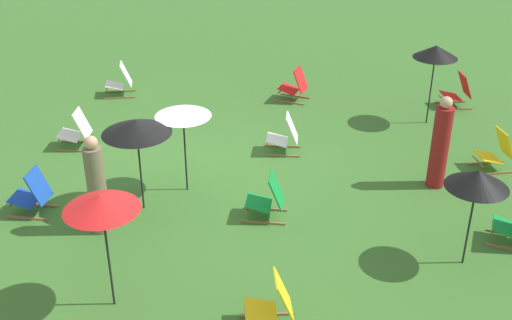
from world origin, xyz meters
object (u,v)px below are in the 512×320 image
at_px(deckchair_2, 272,305).
at_px(deckchair_9, 285,136).
at_px(deckchair_3, 458,92).
at_px(deckchair_4, 121,81).
at_px(deckchair_8, 295,86).
at_px(person_1, 97,187).
at_px(umbrella_3, 136,127).
at_px(deckchair_7, 496,152).
at_px(umbrella_0, 478,179).
at_px(deckchair_10, 268,199).
at_px(person_0, 440,145).
at_px(umbrella_2, 436,52).
at_px(umbrella_4, 183,111).
at_px(deckchair_1, 76,131).
at_px(deckchair_11, 32,194).
at_px(umbrella_1, 101,203).

relative_size(deckchair_2, deckchair_9, 1.00).
bearing_deg(deckchair_3, deckchair_9, -65.08).
height_order(deckchair_4, deckchair_8, same).
bearing_deg(deckchair_2, person_1, -133.99).
bearing_deg(umbrella_3, deckchair_7, 108.65).
bearing_deg(umbrella_0, deckchair_2, -58.01).
bearing_deg(person_1, deckchair_10, 174.35).
bearing_deg(deckchair_2, person_0, 136.53).
distance_m(umbrella_2, umbrella_4, 5.97).
distance_m(deckchair_1, deckchair_8, 5.35).
xyz_separation_m(deckchair_9, person_1, (3.22, -2.82, 0.46)).
bearing_deg(deckchair_10, deckchair_9, 177.97).
bearing_deg(deckchair_1, deckchair_7, 86.36).
height_order(deckchair_11, person_0, person_0).
relative_size(deckchair_4, deckchair_11, 1.03).
distance_m(umbrella_4, person_1, 2.02).
bearing_deg(umbrella_4, umbrella_2, 126.55).
distance_m(deckchair_4, deckchair_11, 5.49).
xyz_separation_m(umbrella_1, person_1, (-1.79, -0.77, -0.86)).
distance_m(deckchair_2, deckchair_7, 6.33).
relative_size(deckchair_1, deckchair_8, 0.96).
xyz_separation_m(deckchair_2, person_1, (-2.01, -3.04, 0.46)).
relative_size(umbrella_0, umbrella_4, 0.96).
bearing_deg(deckchair_2, umbrella_3, -148.14).
relative_size(deckchair_3, deckchair_11, 1.01).
height_order(deckchair_3, deckchair_10, same).
distance_m(deckchair_7, person_0, 1.55).
bearing_deg(person_0, deckchair_10, 83.29).
xyz_separation_m(deckchair_7, umbrella_3, (2.18, -6.47, 1.21)).
distance_m(deckchair_8, umbrella_1, 8.23).
xyz_separation_m(deckchair_10, umbrella_2, (-4.33, 3.22, 1.31)).
bearing_deg(umbrella_3, deckchair_9, 136.62).
xyz_separation_m(umbrella_4, person_1, (1.49, -1.14, -0.77)).
relative_size(umbrella_0, person_1, 0.93).
bearing_deg(umbrella_1, deckchair_1, -154.44).
bearing_deg(umbrella_0, umbrella_1, -73.09).
distance_m(deckchair_2, deckchair_4, 9.09).
bearing_deg(deckchair_4, umbrella_4, 16.21).
xyz_separation_m(deckchair_1, deckchair_10, (2.25, 4.22, 0.00)).
xyz_separation_m(deckchair_3, deckchair_11, (5.70, -8.09, 0.00)).
bearing_deg(deckchair_1, person_1, 23.34).
relative_size(deckchair_11, person_1, 0.48).
relative_size(deckchair_7, umbrella_2, 0.47).
relative_size(deckchair_8, umbrella_0, 0.53).
bearing_deg(umbrella_0, deckchair_10, -107.05).
relative_size(deckchair_11, umbrella_1, 0.46).
xyz_separation_m(deckchair_2, umbrella_0, (-1.76, 2.81, 1.12)).
bearing_deg(deckchair_11, deckchair_10, 95.89).
height_order(deckchair_1, umbrella_1, umbrella_1).
relative_size(deckchair_1, deckchair_7, 0.97).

